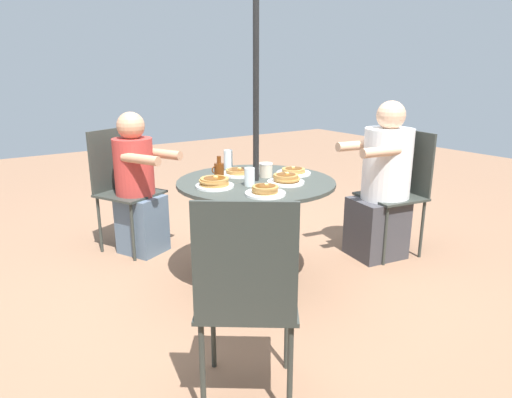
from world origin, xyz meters
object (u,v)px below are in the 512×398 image
patio_chair_south (247,292)px  drinking_glass_a (250,177)px  pancake_plate_b (238,172)px  pancake_plate_c (214,183)px  patio_table (256,201)px  patio_chair_north (401,185)px  diner_east (138,188)px  patio_chair_east (121,182)px  pancake_plate_d (294,172)px  drinking_glass_b (228,159)px  pancake_plate_e (265,191)px  coffee_cup (266,170)px  diner_north (382,188)px  syrup_bottle (219,171)px  pancake_plate_a (286,179)px

patio_chair_south → drinking_glass_a: (-0.62, -0.91, 0.22)m
pancake_plate_b → pancake_plate_c: size_ratio=1.00×
patio_table → patio_chair_north: (-1.22, 0.21, -0.02)m
patio_chair_north → diner_east: diner_east is taller
patio_chair_east → pancake_plate_d: size_ratio=4.07×
diner_east → drinking_glass_b: diner_east is taller
patio_chair_south → pancake_plate_e: size_ratio=4.07×
coffee_cup → drinking_glass_b: 0.39m
diner_north → patio_chair_south: bearing=124.4°
patio_chair_south → pancake_plate_c: 1.11m
diner_east → patio_chair_east: bearing=-90.0°
patio_chair_east → pancake_plate_d: bearing=102.0°
pancake_plate_d → drinking_glass_b: drinking_glass_b is taller
diner_east → pancake_plate_b: (-0.45, 0.76, 0.21)m
diner_north → syrup_bottle: (1.24, -0.32, 0.23)m
patio_chair_east → coffee_cup: 1.27m
pancake_plate_c → patio_chair_east: bearing=-78.6°
pancake_plate_d → pancake_plate_a: bearing=40.6°
diner_north → diner_east: (1.51, -1.14, -0.03)m
patio_table → coffee_cup: (-0.12, -0.05, 0.19)m
pancake_plate_b → pancake_plate_c: pancake_plate_c is taller
pancake_plate_b → pancake_plate_e: 0.55m
coffee_cup → diner_north: bearing=166.4°
pancake_plate_d → syrup_bottle: size_ratio=1.47×
pancake_plate_a → drinking_glass_a: (0.23, -0.08, 0.03)m
patio_chair_south → pancake_plate_d: patio_chair_south is taller
drinking_glass_a → patio_chair_north: bearing=175.0°
coffee_cup → patio_chair_north: bearing=167.0°
pancake_plate_c → drinking_glass_a: (-0.20, 0.10, 0.03)m
patio_chair_north → drinking_glass_a: size_ratio=8.49×
pancake_plate_b → syrup_bottle: syrup_bottle is taller
pancake_plate_e → coffee_cup: size_ratio=2.51×
pancake_plate_a → pancake_plate_b: bearing=-72.0°
patio_table → drinking_glass_b: drinking_glass_b is taller
pancake_plate_a → drinking_glass_b: drinking_glass_b is taller
patio_table → coffee_cup: size_ratio=11.00×
diner_east → pancake_plate_d: size_ratio=4.68×
patio_chair_east → patio_chair_south: size_ratio=1.00×
pancake_plate_c → pancake_plate_e: 0.36m
pancake_plate_a → pancake_plate_d: 0.27m
patio_chair_south → syrup_bottle: (-0.54, -1.14, 0.23)m
patio_chair_east → patio_table: bearing=90.0°
drinking_glass_b → pancake_plate_e: bearing=74.5°
patio_chair_north → coffee_cup: (1.11, -0.26, 0.21)m
pancake_plate_b → coffee_cup: size_ratio=2.51×
patio_chair_south → pancake_plate_e: 0.91m
pancake_plate_c → syrup_bottle: (-0.12, -0.14, 0.04)m
diner_east → pancake_plate_c: 0.99m
patio_chair_south → pancake_plate_b: 1.42m
patio_table → pancake_plate_e: 0.39m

